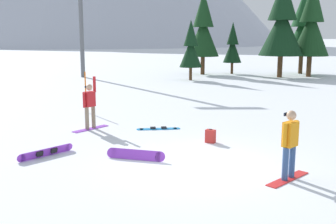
% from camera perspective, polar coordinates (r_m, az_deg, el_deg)
% --- Properties ---
extents(ground_plane, '(800.00, 800.00, 0.00)m').
position_cam_1_polar(ground_plane, '(11.46, 4.16, -7.37)').
color(ground_plane, white).
extents(snowboarder_foreground, '(1.35, 1.29, 1.75)m').
position_cam_1_polar(snowboarder_foreground, '(10.51, 16.57, -4.22)').
color(snowboarder_foreground, red).
rests_on(snowboarder_foreground, ground_plane).
extents(snowboarder_midground, '(1.23, 1.40, 2.00)m').
position_cam_1_polar(snowboarder_midground, '(15.82, -10.82, 0.99)').
color(snowboarder_midground, '#993FD8').
rests_on(snowboarder_midground, ground_plane).
extents(loose_snowboard_near_left, '(1.74, 0.62, 0.29)m').
position_cam_1_polar(loose_snowboard_near_left, '(11.94, -4.51, -5.90)').
color(loose_snowboard_near_left, '#993FD8').
rests_on(loose_snowboard_near_left, ground_plane).
extents(loose_snowboard_far_spare, '(1.69, 0.44, 0.09)m').
position_cam_1_polar(loose_snowboard_far_spare, '(15.69, -1.35, -2.32)').
color(loose_snowboard_far_spare, '#1E8CD8').
rests_on(loose_snowboard_far_spare, ground_plane).
extents(loose_snowboard_near_right, '(1.33, 1.40, 0.25)m').
position_cam_1_polar(loose_snowboard_near_right, '(12.71, -16.57, -5.39)').
color(loose_snowboard_near_right, '#993FD8').
rests_on(loose_snowboard_near_right, ground_plane).
extents(backpack_red, '(0.38, 0.36, 0.47)m').
position_cam_1_polar(backpack_red, '(13.79, 5.94, -3.38)').
color(backpack_red, red).
rests_on(backpack_red, ground_plane).
extents(trail_marker_pole, '(0.06, 0.06, 1.90)m').
position_cam_1_polar(trail_marker_pole, '(19.34, -11.38, 2.72)').
color(trail_marker_pole, orange).
rests_on(trail_marker_pole, ground_plane).
extents(pine_tree_leaning, '(3.30, 3.30, 7.62)m').
position_cam_1_polar(pine_tree_leaning, '(40.43, 18.23, 10.97)').
color(pine_tree_leaning, '#472D19').
rests_on(pine_tree_leaning, ground_plane).
extents(pine_tree_twin, '(1.70, 1.70, 4.76)m').
position_cam_1_polar(pine_tree_twin, '(38.82, 8.96, 9.09)').
color(pine_tree_twin, '#472D19').
rests_on(pine_tree_twin, ground_plane).
extents(pine_tree_broad, '(3.11, 3.11, 8.17)m').
position_cam_1_polar(pine_tree_broad, '(37.65, 19.33, 11.42)').
color(pine_tree_broad, '#472D19').
rests_on(pine_tree_broad, ground_plane).
extents(pine_tree_short, '(3.71, 3.71, 8.41)m').
position_cam_1_polar(pine_tree_short, '(36.32, 15.58, 11.89)').
color(pine_tree_short, '#472D19').
rests_on(pine_tree_short, ground_plane).
extents(pine_tree_slender, '(2.92, 2.92, 7.51)m').
position_cam_1_polar(pine_tree_slender, '(37.88, 4.92, 11.42)').
color(pine_tree_slender, '#472D19').
rests_on(pine_tree_slender, ground_plane).
extents(pine_tree_tall, '(1.80, 1.80, 4.75)m').
position_cam_1_polar(pine_tree_tall, '(32.81, 3.19, 8.94)').
color(pine_tree_tall, '#472D19').
rests_on(pine_tree_tall, ground_plane).
extents(ski_lift_tower, '(3.26, 0.36, 11.22)m').
position_cam_1_polar(ski_lift_tower, '(36.03, -12.09, 14.83)').
color(ski_lift_tower, '#595B60').
rests_on(ski_lift_tower, ground_plane).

